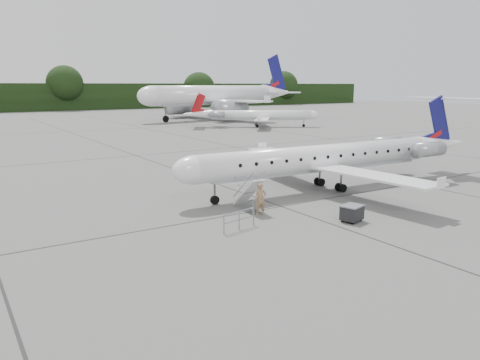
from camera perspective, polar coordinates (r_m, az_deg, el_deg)
ground at (r=28.20m, az=17.88°, el=-4.50°), size 320.00×320.00×0.00m
treeline at (r=148.59m, az=-24.83°, el=9.12°), size 260.00×4.00×8.00m
main_regional_jet at (r=34.07m, az=9.91°, el=4.22°), size 26.46×19.65×6.56m
airstair at (r=28.49m, az=1.06°, el=-1.63°), size 0.97×2.44×2.06m
passenger at (r=27.40m, az=2.52°, el=-2.36°), size 0.78×0.61×1.89m
safety_railing at (r=24.73m, az=-0.10°, el=-4.95°), size 2.17×0.53×1.00m
baggage_cart at (r=26.89m, az=13.49°, el=-3.92°), size 1.36×1.21×1.00m
bg_narrowbody at (r=105.53m, az=-3.26°, el=11.43°), size 45.95×36.84×14.75m
bg_regional_right at (r=85.42m, az=2.64°, el=8.49°), size 28.25×26.23×6.02m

